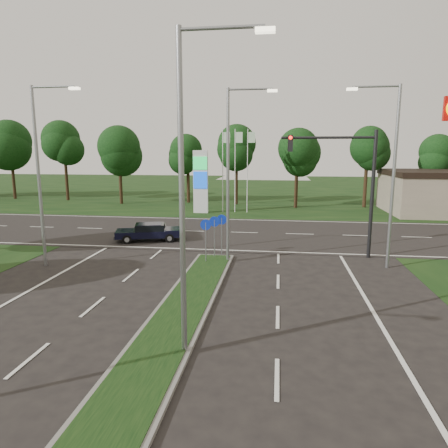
# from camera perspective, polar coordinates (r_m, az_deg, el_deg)

# --- Properties ---
(verge_far) EXTENTS (160.00, 50.00, 0.02)m
(verge_far) POSITION_cam_1_polar(r_m,az_deg,el_deg) (59.99, 4.52, 4.63)
(verge_far) COLOR black
(verge_far) RESTS_ON ground
(cross_road) EXTENTS (160.00, 12.00, 0.02)m
(cross_road) POSITION_cam_1_polar(r_m,az_deg,el_deg) (29.39, 0.97, -1.20)
(cross_road) COLOR black
(cross_road) RESTS_ON ground
(median_kerb) EXTENTS (2.00, 26.00, 0.12)m
(median_kerb) POSITION_cam_1_polar(r_m,az_deg,el_deg) (10.91, -12.68, -21.94)
(median_kerb) COLOR slate
(median_kerb) RESTS_ON ground
(streetlight_median_near) EXTENTS (2.53, 0.22, 9.00)m
(streetlight_median_near) POSITION_cam_1_polar(r_m,az_deg,el_deg) (10.91, -5.07, 6.26)
(streetlight_median_near) COLOR gray
(streetlight_median_near) RESTS_ON ground
(streetlight_median_far) EXTENTS (2.53, 0.22, 9.00)m
(streetlight_median_far) POSITION_cam_1_polar(r_m,az_deg,el_deg) (20.76, 1.12, 8.17)
(streetlight_median_far) COLOR gray
(streetlight_median_far) RESTS_ON ground
(streetlight_left_far) EXTENTS (2.53, 0.22, 9.00)m
(streetlight_left_far) POSITION_cam_1_polar(r_m,az_deg,el_deg) (22.00, -24.60, 7.37)
(streetlight_left_far) COLOR gray
(streetlight_left_far) RESTS_ON ground
(streetlight_right_far) EXTENTS (2.53, 0.22, 9.00)m
(streetlight_right_far) POSITION_cam_1_polar(r_m,az_deg,el_deg) (21.31, 22.62, 7.44)
(streetlight_right_far) COLOR gray
(streetlight_right_far) RESTS_ON ground
(traffic_signal) EXTENTS (5.10, 0.42, 7.00)m
(traffic_signal) POSITION_cam_1_polar(r_m,az_deg,el_deg) (22.94, 17.38, 6.84)
(traffic_signal) COLOR black
(traffic_signal) RESTS_ON ground
(median_signs) EXTENTS (1.16, 1.76, 2.38)m
(median_signs) POSITION_cam_1_polar(r_m,az_deg,el_deg) (21.68, -1.42, -0.71)
(median_signs) COLOR gray
(median_signs) RESTS_ON ground
(gas_pylon) EXTENTS (5.80, 1.26, 8.00)m
(gas_pylon) POSITION_cam_1_polar(r_m,az_deg,el_deg) (38.43, -3.04, 6.30)
(gas_pylon) COLOR silver
(gas_pylon) RESTS_ON ground
(treeline_far) EXTENTS (6.00, 6.00, 9.90)m
(treeline_far) POSITION_cam_1_polar(r_m,az_deg,el_deg) (44.67, 3.62, 11.50)
(treeline_far) COLOR black
(treeline_far) RESTS_ON ground
(navy_sedan) EXTENTS (4.54, 2.83, 1.16)m
(navy_sedan) POSITION_cam_1_polar(r_m,az_deg,el_deg) (26.95, -10.65, -1.07)
(navy_sedan) COLOR black
(navy_sedan) RESTS_ON ground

